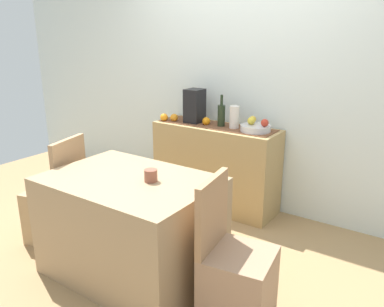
{
  "coord_description": "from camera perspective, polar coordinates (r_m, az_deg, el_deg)",
  "views": [
    {
      "loc": [
        1.72,
        -2.25,
        1.7
      ],
      "look_at": [
        -0.08,
        0.38,
        0.71
      ],
      "focal_mm": 36.54,
      "sensor_mm": 36.0,
      "label": 1
    }
  ],
  "objects": [
    {
      "name": "apple_center",
      "position": [
        3.54,
        10.57,
        4.42
      ],
      "size": [
        0.07,
        0.07,
        0.07
      ],
      "primitive_type": "sphere",
      "color": "#B33222",
      "rests_on": "fruit_bowl"
    },
    {
      "name": "ceramic_vase",
      "position": [
        3.68,
        6.2,
        5.27
      ],
      "size": [
        0.09,
        0.09,
        0.21
      ],
      "primitive_type": "cylinder",
      "color": "silver",
      "rests_on": "sideboard_console"
    },
    {
      "name": "apple_front",
      "position": [
        3.67,
        8.84,
        4.94
      ],
      "size": [
        0.07,
        0.07,
        0.07
      ],
      "primitive_type": "sphere",
      "color": "gold",
      "rests_on": "fruit_bowl"
    },
    {
      "name": "apple_left",
      "position": [
        3.59,
        8.64,
        4.74
      ],
      "size": [
        0.07,
        0.07,
        0.07
      ],
      "primitive_type": "sphere",
      "color": "gold",
      "rests_on": "fruit_bowl"
    },
    {
      "name": "orange_loose_end",
      "position": [
        4.0,
        -4.1,
        5.3
      ],
      "size": [
        0.08,
        0.08,
        0.08
      ],
      "primitive_type": "sphere",
      "color": "orange",
      "rests_on": "sideboard_console"
    },
    {
      "name": "ground_plane",
      "position": [
        3.31,
        -2.59,
        -13.84
      ],
      "size": [
        6.4,
        6.4,
        0.02
      ],
      "primitive_type": "cube",
      "color": "#9D7C52",
      "rests_on": "ground"
    },
    {
      "name": "coffee_cup",
      "position": [
        2.64,
        -6.03,
        -3.2
      ],
      "size": [
        0.09,
        0.09,
        0.08
      ],
      "primitive_type": "cylinder",
      "color": "brown",
      "rests_on": "dining_table"
    },
    {
      "name": "orange_loose_near_bowl",
      "position": [
        3.81,
        2.08,
        4.74
      ],
      "size": [
        0.08,
        0.08,
        0.08
      ],
      "primitive_type": "sphere",
      "color": "orange",
      "rests_on": "sideboard_console"
    },
    {
      "name": "orange_loose_far",
      "position": [
        3.97,
        -2.62,
        5.25
      ],
      "size": [
        0.08,
        0.08,
        0.08
      ],
      "primitive_type": "sphere",
      "color": "orange",
      "rests_on": "sideboard_console"
    },
    {
      "name": "fruit_bowl",
      "position": [
        3.6,
        9.25,
        3.68
      ],
      "size": [
        0.28,
        0.28,
        0.06
      ],
      "primitive_type": "cylinder",
      "color": "silver",
      "rests_on": "table_runner"
    },
    {
      "name": "wine_bottle",
      "position": [
        3.74,
        4.31,
        5.62
      ],
      "size": [
        0.07,
        0.07,
        0.31
      ],
      "color": "#212E1B",
      "rests_on": "sideboard_console"
    },
    {
      "name": "coffee_maker",
      "position": [
        3.89,
        0.38,
        6.95
      ],
      "size": [
        0.16,
        0.18,
        0.34
      ],
      "primitive_type": "cube",
      "color": "black",
      "rests_on": "sideboard_console"
    },
    {
      "name": "room_wall_rear",
      "position": [
        3.86,
        7.96,
        11.91
      ],
      "size": [
        6.4,
        0.06,
        2.7
      ],
      "primitive_type": "cube",
      "color": "silver",
      "rests_on": "ground"
    },
    {
      "name": "sideboard_console",
      "position": [
        3.91,
        3.42,
        -1.91
      ],
      "size": [
        1.25,
        0.42,
        0.83
      ],
      "primitive_type": "cube",
      "color": "tan",
      "rests_on": "ground"
    },
    {
      "name": "chair_near_window",
      "position": [
        3.52,
        -19.05,
        -7.79
      ],
      "size": [
        0.49,
        0.49,
        0.9
      ],
      "color": "tan",
      "rests_on": "ground"
    },
    {
      "name": "dining_table",
      "position": [
        2.88,
        -8.86,
        -10.44
      ],
      "size": [
        1.18,
        0.83,
        0.74
      ],
      "primitive_type": "cube",
      "color": "#A0825D",
      "rests_on": "ground"
    },
    {
      "name": "chair_by_corner",
      "position": [
        2.5,
        6.41,
        -17.81
      ],
      "size": [
        0.45,
        0.45,
        0.9
      ],
      "color": "#A17B5E",
      "rests_on": "ground"
    },
    {
      "name": "table_runner",
      "position": [
        3.79,
        3.54,
        4.1
      ],
      "size": [
        1.18,
        0.32,
        0.01
      ],
      "primitive_type": "cube",
      "color": "brown",
      "rests_on": "sideboard_console"
    }
  ]
}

